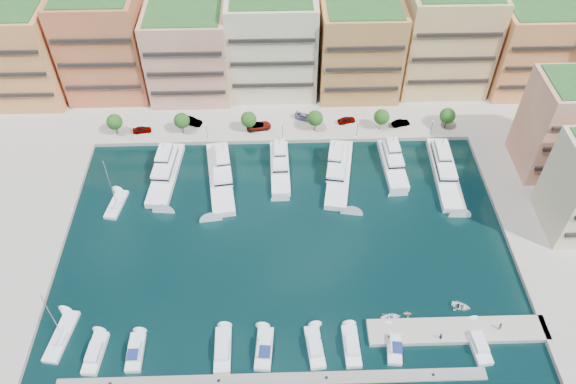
{
  "coord_description": "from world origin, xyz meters",
  "views": [
    {
      "loc": [
        -1.67,
        -72.46,
        89.44
      ],
      "look_at": [
        0.69,
        7.85,
        6.0
      ],
      "focal_mm": 35.0,
      "sensor_mm": 36.0,
      "label": 1
    }
  ],
  "objects_px": {
    "cruiser_1": "(135,352)",
    "cruiser_7": "(394,346)",
    "cruiser_5": "(315,348)",
    "lamppost_1": "(207,129)",
    "tender_1": "(407,314)",
    "car_1": "(191,121)",
    "person_0": "(441,336)",
    "lamppost_2": "(282,128)",
    "tree_3": "(315,118)",
    "car_2": "(259,126)",
    "tree_1": "(182,121)",
    "cruiser_4": "(264,349)",
    "cruiser_3": "(223,350)",
    "lamppost_4": "(432,125)",
    "sailboat_0": "(62,337)",
    "tree_0": "(114,122)",
    "car_5": "(401,123)",
    "cruiser_0": "(95,354)",
    "car_4": "(347,120)",
    "lamppost_0": "(130,131)",
    "tree_5": "(447,116)",
    "person_1": "(500,326)",
    "cruiser_9": "(478,343)",
    "tender_2": "(461,306)",
    "yacht_1": "(166,171)",
    "tree_2": "(249,119)",
    "yacht_2": "(220,174)",
    "lamppost_3": "(357,126)",
    "yacht_5": "(393,161)",
    "tree_4": "(382,117)",
    "yacht_6": "(444,169)",
    "car_3": "(305,117)",
    "tender_0": "(391,318)",
    "yacht_3": "(280,165)",
    "car_0": "(142,130)"
  },
  "relations": [
    {
      "from": "cruiser_1",
      "to": "cruiser_7",
      "type": "relative_size",
      "value": 0.97
    },
    {
      "from": "cruiser_5",
      "to": "lamppost_1",
      "type": "bearing_deg",
      "value": 111.88
    },
    {
      "from": "tender_1",
      "to": "car_1",
      "type": "relative_size",
      "value": 0.32
    },
    {
      "from": "person_0",
      "to": "lamppost_2",
      "type": "bearing_deg",
      "value": -10.66
    },
    {
      "from": "tree_3",
      "to": "cruiser_5",
      "type": "relative_size",
      "value": 0.69
    },
    {
      "from": "tree_3",
      "to": "car_2",
      "type": "xyz_separation_m",
      "value": [
        -13.7,
        1.1,
        -2.9
      ]
    },
    {
      "from": "cruiser_5",
      "to": "tree_1",
      "type": "bearing_deg",
      "value": 116.06
    },
    {
      "from": "cruiser_4",
      "to": "cruiser_3",
      "type": "bearing_deg",
      "value": 179.9
    },
    {
      "from": "lamppost_4",
      "to": "sailboat_0",
      "type": "relative_size",
      "value": 0.32
    },
    {
      "from": "tree_0",
      "to": "car_5",
      "type": "relative_size",
      "value": 1.27
    },
    {
      "from": "tree_0",
      "to": "cruiser_7",
      "type": "xyz_separation_m",
      "value": [
        58.24,
        -58.1,
        -4.17
      ]
    },
    {
      "from": "lamppost_2",
      "to": "cruiser_0",
      "type": "distance_m",
      "value": 65.16
    },
    {
      "from": "tree_1",
      "to": "car_4",
      "type": "xyz_separation_m",
      "value": [
        40.06,
        2.85,
        -2.98
      ]
    },
    {
      "from": "cruiser_5",
      "to": "car_1",
      "type": "xyz_separation_m",
      "value": [
        -26.75,
        61.4,
        1.31
      ]
    },
    {
      "from": "lamppost_0",
      "to": "car_4",
      "type": "distance_m",
      "value": 52.36
    },
    {
      "from": "cruiser_0",
      "to": "lamppost_0",
      "type": "bearing_deg",
      "value": 92.56
    },
    {
      "from": "tree_5",
      "to": "person_1",
      "type": "relative_size",
      "value": 3.41
    },
    {
      "from": "cruiser_9",
      "to": "tender_2",
      "type": "height_order",
      "value": "cruiser_9"
    },
    {
      "from": "car_1",
      "to": "yacht_1",
      "type": "bearing_deg",
      "value": -174.88
    },
    {
      "from": "tree_2",
      "to": "cruiser_1",
      "type": "bearing_deg",
      "value": -107.77
    },
    {
      "from": "tree_0",
      "to": "cruiser_4",
      "type": "bearing_deg",
      "value": -58.5
    },
    {
      "from": "yacht_2",
      "to": "car_4",
      "type": "relative_size",
      "value": 5.15
    },
    {
      "from": "lamppost_3",
      "to": "tree_5",
      "type": "bearing_deg",
      "value": 5.97
    },
    {
      "from": "lamppost_1",
      "to": "tree_1",
      "type": "bearing_deg",
      "value": 159.03
    },
    {
      "from": "car_4",
      "to": "yacht_5",
      "type": "bearing_deg",
      "value": -163.52
    },
    {
      "from": "sailboat_0",
      "to": "cruiser_7",
      "type": "bearing_deg",
      "value": -3.47
    },
    {
      "from": "lamppost_4",
      "to": "cruiser_7",
      "type": "relative_size",
      "value": 0.56
    },
    {
      "from": "yacht_5",
      "to": "lamppost_0",
      "type": "bearing_deg",
      "value": 171.07
    },
    {
      "from": "tree_0",
      "to": "lamppost_4",
      "type": "xyz_separation_m",
      "value": [
        76.0,
        -2.3,
        -0.92
      ]
    },
    {
      "from": "lamppost_3",
      "to": "cruiser_7",
      "type": "height_order",
      "value": "lamppost_3"
    },
    {
      "from": "cruiser_3",
      "to": "yacht_5",
      "type": "bearing_deg",
      "value": 51.43
    },
    {
      "from": "tree_5",
      "to": "car_4",
      "type": "distance_m",
      "value": 24.29
    },
    {
      "from": "cruiser_9",
      "to": "tree_4",
      "type": "bearing_deg",
      "value": 98.74
    },
    {
      "from": "yacht_6",
      "to": "sailboat_0",
      "type": "xyz_separation_m",
      "value": [
        -76.82,
        -39.62,
        -0.9
      ]
    },
    {
      "from": "cruiser_9",
      "to": "car_3",
      "type": "relative_size",
      "value": 1.63
    },
    {
      "from": "tender_0",
      "to": "car_5",
      "type": "height_order",
      "value": "car_5"
    },
    {
      "from": "tree_2",
      "to": "cruiser_5",
      "type": "bearing_deg",
      "value": -77.95
    },
    {
      "from": "cruiser_1",
      "to": "car_2",
      "type": "distance_m",
      "value": 62.8
    },
    {
      "from": "tree_4",
      "to": "tender_1",
      "type": "bearing_deg",
      "value": -92.52
    },
    {
      "from": "yacht_6",
      "to": "cruiser_0",
      "type": "xyz_separation_m",
      "value": [
        -70.1,
        -43.15,
        -0.66
      ]
    },
    {
      "from": "lamppost_4",
      "to": "yacht_1",
      "type": "relative_size",
      "value": 0.21
    },
    {
      "from": "person_1",
      "to": "lamppost_1",
      "type": "bearing_deg",
      "value": -66.6
    },
    {
      "from": "cruiser_1",
      "to": "car_3",
      "type": "xyz_separation_m",
      "value": [
        32.53,
        62.4,
        1.19
      ]
    },
    {
      "from": "yacht_3",
      "to": "tree_1",
      "type": "bearing_deg",
      "value": 152.14
    },
    {
      "from": "car_1",
      "to": "tender_1",
      "type": "bearing_deg",
      "value": -121.83
    },
    {
      "from": "tree_2",
      "to": "lamppost_4",
      "type": "relative_size",
      "value": 1.35
    },
    {
      "from": "tender_0",
      "to": "tree_0",
      "type": "bearing_deg",
      "value": 38.26
    },
    {
      "from": "yacht_3",
      "to": "cruiser_9",
      "type": "bearing_deg",
      "value": -53.65
    },
    {
      "from": "car_2",
      "to": "person_0",
      "type": "height_order",
      "value": "car_2"
    },
    {
      "from": "car_0",
      "to": "lamppost_1",
      "type": "bearing_deg",
      "value": -108.43
    }
  ]
}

